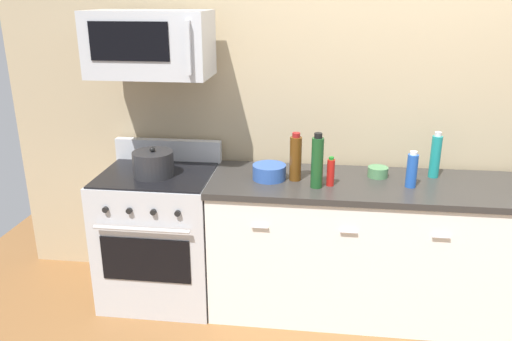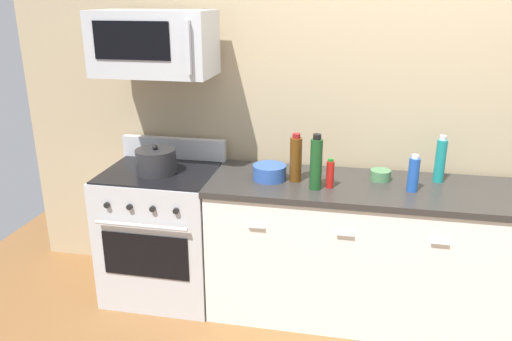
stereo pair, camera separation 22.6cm
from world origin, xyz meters
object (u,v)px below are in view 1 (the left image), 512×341
Objects in this scene: bottle_soda_blue at (412,170)px; stockpot at (153,164)px; bottle_hot_sauce_red at (331,172)px; bottle_sparkling_teal at (435,156)px; bottle_wine_amber at (296,158)px; bowl_green_glaze at (378,172)px; bottle_wine_green at (317,162)px; range_oven at (161,234)px; microwave at (150,44)px; bowl_blue_mixing at (269,172)px.

bottle_soda_blue is 0.87× the size of stockpot.
bottle_sparkling_teal is (0.67, 0.24, 0.05)m from bottle_hot_sauce_red.
bottle_wine_amber is 0.55m from bowl_green_glaze.
bottle_soda_blue is (0.71, -0.04, -0.04)m from bottle_wine_amber.
stockpot is at bearing -173.49° from bottle_sparkling_teal.
bowl_green_glaze is (0.39, 0.24, -0.13)m from bottle_wine_green.
bottle_soda_blue is (1.63, -0.05, 0.56)m from range_oven.
bottle_wine_green is 0.48m from bowl_green_glaze.
bottle_wine_amber reaches higher than range_oven.
bowl_green_glaze is (-0.36, -0.04, -0.11)m from bottle_sparkling_teal.
bottle_hot_sauce_red is (0.22, -0.07, -0.06)m from bottle_wine_amber.
microwave reaches higher than bottle_soda_blue.
bowl_blue_mixing is at bearing 177.92° from bottle_soda_blue.
bottle_hot_sauce_red is (1.14, -0.09, 0.54)m from range_oven.
bowl_green_glaze is at bearing 4.35° from range_oven.
microwave is 2.84× the size of stockpot.
bottle_wine_amber is 1.45× the size of bowl_blue_mixing.
bottle_wine_amber is 1.18× the size of stockpot.
microwave reaches higher than bottle_sparkling_teal.
microwave reaches higher than bottle_hot_sauce_red.
microwave is 3.28× the size of bottle_soda_blue.
bottle_wine_green is at bearing -19.94° from bowl_blue_mixing.
bottle_wine_amber reaches higher than bowl_green_glaze.
stockpot reaches higher than bowl_green_glaze.
bottle_wine_green reaches higher than range_oven.
bottle_soda_blue is 0.88m from bowl_blue_mixing.
range_oven is at bearing 178.69° from bowl_blue_mixing.
stockpot reaches higher than bottle_hot_sauce_red.
bottle_hot_sauce_red is 0.86× the size of bowl_blue_mixing.
microwave reaches higher than bottle_wine_amber.
bottle_wine_amber is at bearing 2.53° from stockpot.
microwave reaches higher than bowl_green_glaze.
bowl_green_glaze is (0.31, 0.20, -0.05)m from bottle_hot_sauce_red.
bottle_wine_amber is 2.39× the size of bowl_green_glaze.
bottle_sparkling_teal is at bearing 9.16° from bowl_blue_mixing.
bottle_wine_amber reaches higher than bottle_sparkling_teal.
bottle_soda_blue is (1.63, -0.09, -0.72)m from microwave.
microwave is (0.00, 0.04, 1.28)m from range_oven.
stockpot is at bearing -173.56° from bowl_green_glaze.
bottle_wine_amber is 0.90m from bottle_sparkling_teal.
bottle_wine_amber is 0.24m from bottle_hot_sauce_red.
stockpot is at bearing -90.00° from range_oven.
bowl_green_glaze is at bearing -173.23° from bottle_sparkling_teal.
bottle_hot_sauce_red is 1.42× the size of bowl_green_glaze.
range_oven is at bearing 175.61° from bottle_hot_sauce_red.
microwave is at bearing -176.59° from bottle_sparkling_teal.
bottle_sparkling_teal is (1.80, 0.15, 0.59)m from range_oven.
bottle_wine_green is at bearing -148.99° from bowl_green_glaze.
bottle_soda_blue is at bearing -2.08° from bowl_blue_mixing.
bottle_sparkling_teal is at bearing 48.88° from bottle_soda_blue.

